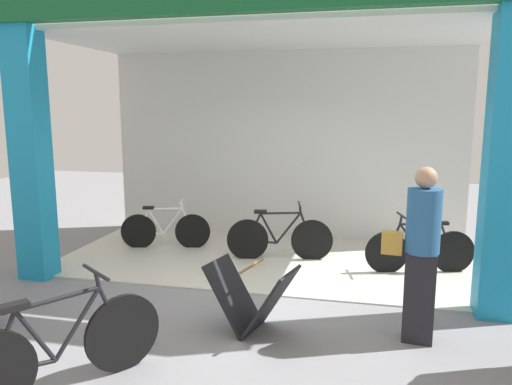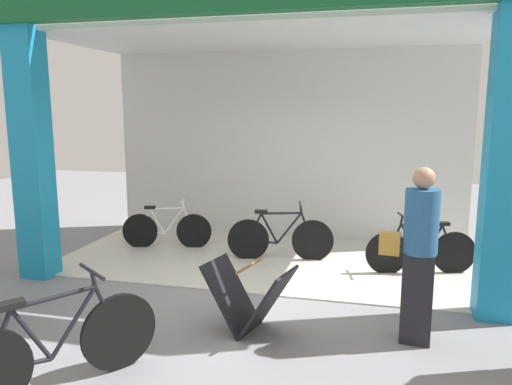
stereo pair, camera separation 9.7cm
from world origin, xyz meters
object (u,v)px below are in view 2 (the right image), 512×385
(sandwich_board_sign, at_px, (249,298))
(bicycle_parked_0, at_px, (57,346))
(bicycle_inside_2, at_px, (167,229))
(pedestrian_2, at_px, (418,254))
(bicycle_inside_1, at_px, (421,251))
(bicycle_inside_0, at_px, (280,238))

(sandwich_board_sign, bearing_deg, bicycle_parked_0, -131.38)
(bicycle_inside_2, height_order, pedestrian_2, pedestrian_2)
(bicycle_inside_1, bearing_deg, bicycle_parked_0, -130.10)
(bicycle_inside_0, xyz_separation_m, bicycle_inside_2, (-1.92, 0.20, -0.03))
(bicycle_inside_0, bearing_deg, bicycle_inside_2, 174.12)
(bicycle_parked_0, distance_m, pedestrian_2, 3.31)
(bicycle_inside_0, relative_size, bicycle_inside_2, 1.10)
(bicycle_inside_1, xyz_separation_m, pedestrian_2, (-0.23, -2.08, 0.56))
(bicycle_inside_2, bearing_deg, sandwich_board_sign, -51.68)
(bicycle_inside_1, bearing_deg, sandwich_board_sign, -129.29)
(bicycle_parked_0, distance_m, sandwich_board_sign, 1.87)
(bicycle_inside_0, xyz_separation_m, sandwich_board_sign, (0.15, -2.41, 0.01))
(bicycle_parked_0, bearing_deg, pedestrian_2, 28.96)
(bicycle_inside_0, xyz_separation_m, pedestrian_2, (1.77, -2.23, 0.54))
(bicycle_parked_0, bearing_deg, bicycle_inside_1, 49.90)
(bicycle_inside_1, height_order, pedestrian_2, pedestrian_2)
(bicycle_inside_0, distance_m, sandwich_board_sign, 2.42)
(bicycle_inside_0, height_order, bicycle_parked_0, bicycle_parked_0)
(bicycle_inside_0, height_order, pedestrian_2, pedestrian_2)
(bicycle_inside_2, xyz_separation_m, sandwich_board_sign, (2.06, -2.61, 0.04))
(bicycle_parked_0, height_order, sandwich_board_sign, bicycle_parked_0)
(bicycle_inside_1, height_order, bicycle_parked_0, bicycle_parked_0)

